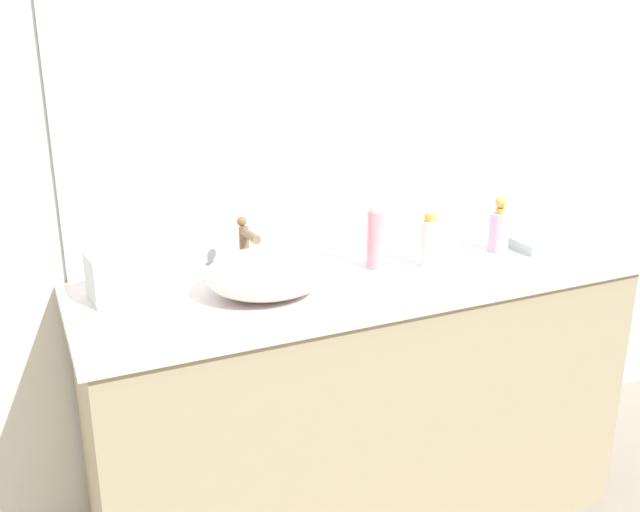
{
  "coord_description": "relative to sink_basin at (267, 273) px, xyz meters",
  "views": [
    {
      "loc": [
        -0.93,
        -1.17,
        1.48
      ],
      "look_at": [
        -0.18,
        0.38,
        0.96
      ],
      "focal_mm": 36.17,
      "sensor_mm": 36.0,
      "label": 1
    }
  ],
  "objects": [
    {
      "name": "bathroom_wall_rear",
      "position": [
        0.35,
        0.38,
        0.36
      ],
      "size": [
        6.0,
        0.06,
        2.6
      ],
      "primitive_type": "cube",
      "color": "silver",
      "rests_on": "ground"
    },
    {
      "name": "vanity_counter",
      "position": [
        0.34,
        0.05,
        -0.5
      ],
      "size": [
        1.69,
        0.58,
        0.88
      ],
      "color": "tan",
      "rests_on": "ground"
    },
    {
      "name": "wall_mirror_panel",
      "position": [
        0.34,
        0.34,
        0.58
      ],
      "size": [
        1.63,
        0.01,
        1.28
      ],
      "primitive_type": "cube",
      "color": "#B2BCC6",
      "rests_on": "vanity_counter"
    },
    {
      "name": "sink_basin",
      "position": [
        0.0,
        0.0,
        0.0
      ],
      "size": [
        0.33,
        0.3,
        0.12
      ],
      "primitive_type": "ellipsoid",
      "color": "silver",
      "rests_on": "vanity_counter"
    },
    {
      "name": "faucet",
      "position": [
        -0.0,
        0.16,
        0.04
      ],
      "size": [
        0.03,
        0.14,
        0.17
      ],
      "color": "brown",
      "rests_on": "vanity_counter"
    },
    {
      "name": "soap_dispenser",
      "position": [
        0.83,
        0.06,
        0.01
      ],
      "size": [
        0.07,
        0.07,
        0.18
      ],
      "color": "#CBAAC8",
      "rests_on": "vanity_counter"
    },
    {
      "name": "lotion_bottle",
      "position": [
        0.54,
        0.03,
        0.01
      ],
      "size": [
        0.06,
        0.06,
        0.16
      ],
      "color": "silver",
      "rests_on": "vanity_counter"
    },
    {
      "name": "perfume_bottle",
      "position": [
        0.38,
        0.08,
        0.03
      ],
      "size": [
        0.06,
        0.06,
        0.19
      ],
      "color": "pink",
      "rests_on": "vanity_counter"
    },
    {
      "name": "tissue_box",
      "position": [
        -0.37,
        0.14,
        0.01
      ],
      "size": [
        0.14,
        0.14,
        0.16
      ],
      "color": "silver",
      "rests_on": "vanity_counter"
    },
    {
      "name": "folded_hand_towel",
      "position": [
        1.01,
        0.03,
        -0.04
      ],
      "size": [
        0.25,
        0.18,
        0.03
      ],
      "primitive_type": "cube",
      "rotation": [
        0.0,
        0.0,
        -0.1
      ],
      "color": "silver",
      "rests_on": "vanity_counter"
    }
  ]
}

